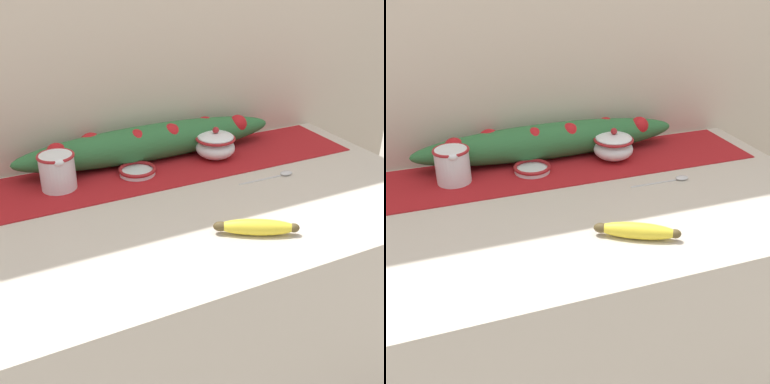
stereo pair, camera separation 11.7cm
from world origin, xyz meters
TOP-DOWN VIEW (x-y plane):
  - countertop at (0.00, 0.00)m, footprint 1.30×0.73m
  - back_wall at (0.00, 0.38)m, footprint 2.10×0.04m
  - table_runner at (0.00, 0.22)m, footprint 1.19×0.26m
  - cream_pitcher at (-0.30, 0.22)m, footprint 0.10×0.12m
  - sugar_bowl at (0.18, 0.22)m, footprint 0.12×0.12m
  - small_dish at (-0.08, 0.21)m, footprint 0.11×0.11m
  - banana at (0.05, -0.20)m, footprint 0.18×0.12m
  - spoon at (0.29, 0.03)m, footprint 0.17×0.03m
  - poinsettia_garland at (-0.00, 0.30)m, footprint 0.82×0.12m

SIDE VIEW (x-z plane):
  - countertop at x=0.00m, z-range 0.00..0.92m
  - table_runner at x=0.00m, z-range 0.92..0.92m
  - spoon at x=0.29m, z-range 0.92..0.93m
  - small_dish at x=-0.08m, z-range 0.92..0.94m
  - banana at x=0.05m, z-range 0.92..0.95m
  - sugar_bowl at x=0.18m, z-range 0.91..1.01m
  - cream_pitcher at x=-0.30m, z-range 0.92..1.02m
  - poinsettia_garland at x=0.00m, z-range 0.92..1.03m
  - back_wall at x=0.00m, z-range 0.00..2.40m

